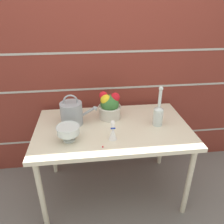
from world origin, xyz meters
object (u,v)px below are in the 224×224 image
object	(u,v)px
glass_decanter	(158,113)
figurine_vase	(113,132)
crystal_pedestal_bowl	(68,130)
flower_planter	(109,106)
watering_can	(72,113)

from	to	relation	value
glass_decanter	figurine_vase	xyz separation A→B (m)	(-0.41, -0.17, -0.04)
crystal_pedestal_bowl	flower_planter	distance (m)	0.48
glass_decanter	figurine_vase	distance (m)	0.45
watering_can	figurine_vase	distance (m)	0.43
watering_can	figurine_vase	bearing A→B (deg)	-41.90
watering_can	flower_planter	distance (m)	0.34
watering_can	flower_planter	xyz separation A→B (m)	(0.33, 0.07, 0.01)
flower_planter	glass_decanter	size ratio (longest dim) A/B	0.71
crystal_pedestal_bowl	glass_decanter	xyz separation A→B (m)	(0.75, 0.15, 0.02)
watering_can	figurine_vase	xyz separation A→B (m)	(0.32, -0.29, -0.04)
figurine_vase	crystal_pedestal_bowl	bearing A→B (deg)	175.36
glass_decanter	figurine_vase	bearing A→B (deg)	-157.24
flower_planter	figurine_vase	bearing A→B (deg)	-92.37
watering_can	crystal_pedestal_bowl	size ratio (longest dim) A/B	1.85
crystal_pedestal_bowl	figurine_vase	world-z (taller)	figurine_vase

